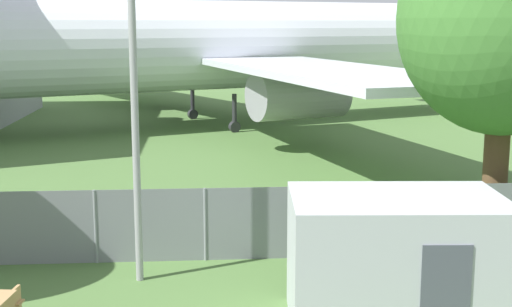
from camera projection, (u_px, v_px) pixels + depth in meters
perimeter_fence at (205, 224)px, 16.72m from camera, size 56.07×0.07×1.75m
airplane at (186, 47)px, 37.60m from camera, size 47.79×38.93×13.80m
portable_cabin at (396, 262)px, 13.06m from camera, size 4.01×2.76×2.46m
tree_behind_benches at (505, 20)px, 17.39m from camera, size 5.24×5.24×8.53m
light_mast at (132, 25)px, 14.59m from camera, size 0.44×0.44×9.18m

